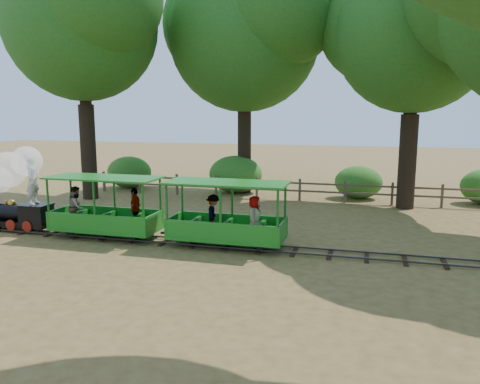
% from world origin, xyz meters
% --- Properties ---
extents(ground, '(90.00, 90.00, 0.00)m').
position_xyz_m(ground, '(0.00, 0.00, 0.00)').
color(ground, olive).
rests_on(ground, ground).
extents(track, '(22.00, 1.00, 0.10)m').
position_xyz_m(track, '(0.00, 0.00, 0.07)').
color(track, '#3F3D3A').
rests_on(track, ground).
extents(locomotive, '(2.54, 1.20, 2.92)m').
position_xyz_m(locomotive, '(-7.48, 0.07, 1.65)').
color(locomotive, black).
rests_on(locomotive, ground).
extents(carriage_front, '(3.59, 1.47, 1.87)m').
position_xyz_m(carriage_front, '(-4.09, -0.05, 0.81)').
color(carriage_front, '#1B7C1C').
rests_on(carriage_front, track).
extents(carriage_rear, '(3.59, 1.47, 1.87)m').
position_xyz_m(carriage_rear, '(0.01, -0.01, 0.80)').
color(carriage_rear, '#1B7C1C').
rests_on(carriage_rear, track).
extents(oak_nw, '(8.36, 7.36, 11.13)m').
position_xyz_m(oak_nw, '(-8.53, 6.09, 8.12)').
color(oak_nw, '#2D2116').
rests_on(oak_nw, ground).
extents(oak_nc, '(9.07, 7.99, 11.23)m').
position_xyz_m(oak_nc, '(-2.04, 9.60, 7.97)').
color(oak_nc, '#2D2116').
rests_on(oak_nc, ground).
extents(oak_ne, '(7.88, 6.94, 10.22)m').
position_xyz_m(oak_ne, '(5.47, 7.59, 7.38)').
color(oak_ne, '#2D2116').
rests_on(oak_ne, ground).
extents(fence, '(18.10, 0.10, 1.00)m').
position_xyz_m(fence, '(0.00, 8.00, 0.58)').
color(fence, brown).
rests_on(fence, ground).
extents(shrub_west, '(2.42, 1.86, 1.67)m').
position_xyz_m(shrub_west, '(-8.27, 9.30, 0.84)').
color(shrub_west, '#2D6B1E').
rests_on(shrub_west, ground).
extents(shrub_mid_w, '(2.68, 2.06, 1.86)m').
position_xyz_m(shrub_mid_w, '(-2.40, 9.30, 0.93)').
color(shrub_mid_w, '#2D6B1E').
rests_on(shrub_mid_w, ground).
extents(shrub_mid_e, '(2.19, 1.68, 1.52)m').
position_xyz_m(shrub_mid_e, '(3.54, 9.30, 0.76)').
color(shrub_mid_e, '#2D6B1E').
rests_on(shrub_mid_e, ground).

